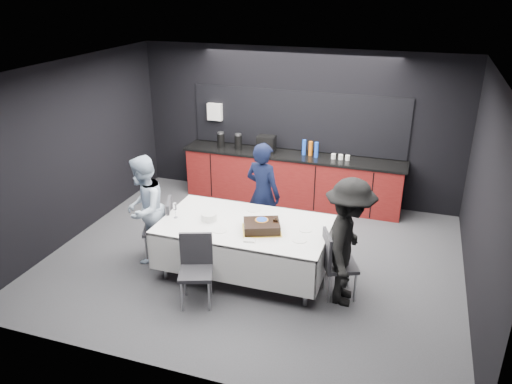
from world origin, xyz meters
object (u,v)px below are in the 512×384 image
chair_right (334,260)px  person_center (263,194)px  person_left (144,209)px  champagne_flute (175,207)px  person_right (348,243)px  party_table (245,232)px  chair_near (196,264)px  chair_left (163,225)px  cake_assembly (262,226)px  plate_stack (209,217)px

chair_right → person_center: 1.77m
person_left → champagne_flute: bearing=72.8°
person_right → party_table: bearing=79.7°
champagne_flute → person_left: 0.56m
chair_near → person_center: bearing=79.6°
chair_right → chair_near: bearing=-158.5°
chair_left → person_right: 2.79m
cake_assembly → party_table: bearing=157.3°
chair_near → chair_right: bearing=21.5°
person_left → person_right: person_right is taller
party_table → champagne_flute: bearing=-172.4°
party_table → chair_near: size_ratio=2.51×
plate_stack → chair_right: size_ratio=0.24×
person_center → chair_near: bearing=97.1°
cake_assembly → chair_right: 1.05m
person_center → person_left: size_ratio=1.03×
plate_stack → chair_near: bearing=-79.8°
cake_assembly → person_center: 1.13m
chair_left → person_left: person_left is taller
plate_stack → chair_left: 0.85m
cake_assembly → plate_stack: 0.80m
cake_assembly → chair_near: 1.01m
chair_left → chair_right: size_ratio=1.00×
champagne_flute → person_right: (2.44, -0.09, -0.09)m
chair_right → person_right: size_ratio=0.54×
party_table → chair_right: (1.29, -0.16, -0.11)m
cake_assembly → champagne_flute: 1.28m
chair_near → person_right: size_ratio=0.54×
person_left → party_table: bearing=81.9°
chair_left → champagne_flute: bearing=-29.0°
plate_stack → champagne_flute: bearing=-170.4°
cake_assembly → champagne_flute: size_ratio=2.81×
person_center → person_left: 1.81m
party_table → cake_assembly: bearing=-22.7°
chair_right → person_left: size_ratio=0.58×
party_table → person_right: (1.45, -0.22, 0.21)m
chair_near → person_left: bearing=147.2°
party_table → person_right: bearing=-8.5°
plate_stack → person_left: person_left is taller
chair_left → chair_near: bearing=-42.6°
person_center → cake_assembly: bearing=124.5°
party_table → chair_left: size_ratio=2.51×
champagne_flute → person_center: (0.95, 1.10, -0.11)m
party_table → chair_near: bearing=-114.3°
plate_stack → person_left: size_ratio=0.14×
person_right → chair_right: bearing=69.5°
party_table → person_center: size_ratio=1.41×
party_table → person_left: person_left is taller
cake_assembly → person_center: (-0.33, 1.08, -0.02)m
person_right → person_center: bearing=49.9°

